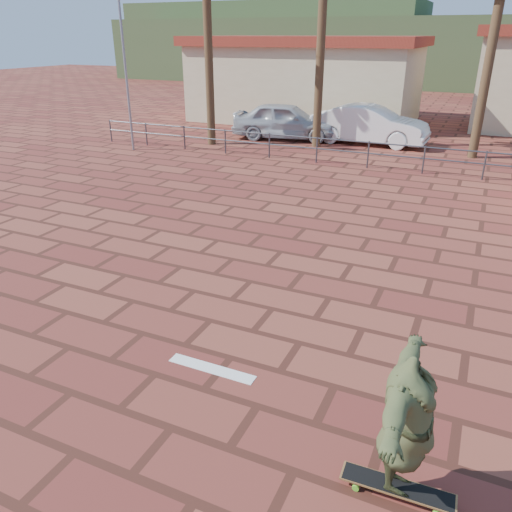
{
  "coord_description": "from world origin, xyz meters",
  "views": [
    {
      "loc": [
        3.87,
        -6.54,
        4.62
      ],
      "look_at": [
        0.32,
        1.25,
        0.8
      ],
      "focal_mm": 35.0,
      "sensor_mm": 36.0,
      "label": 1
    }
  ],
  "objects_px": {
    "car_silver": "(286,121)",
    "longboard": "(397,487)",
    "skateboarder": "(407,426)",
    "car_white": "(370,125)"
  },
  "relations": [
    {
      "from": "longboard",
      "to": "skateboarder",
      "type": "height_order",
      "value": "skateboarder"
    },
    {
      "from": "skateboarder",
      "to": "longboard",
      "type": "bearing_deg",
      "value": 62.09
    },
    {
      "from": "skateboarder",
      "to": "car_white",
      "type": "relative_size",
      "value": 0.4
    },
    {
      "from": "car_silver",
      "to": "car_white",
      "type": "distance_m",
      "value": 3.9
    },
    {
      "from": "longboard",
      "to": "car_silver",
      "type": "xyz_separation_m",
      "value": [
        -8.51,
        18.32,
        0.75
      ]
    },
    {
      "from": "car_silver",
      "to": "car_white",
      "type": "bearing_deg",
      "value": -93.3
    },
    {
      "from": "car_silver",
      "to": "longboard",
      "type": "bearing_deg",
      "value": -165.76
    },
    {
      "from": "longboard",
      "to": "car_white",
      "type": "distance_m",
      "value": 19.4
    },
    {
      "from": "skateboarder",
      "to": "car_white",
      "type": "height_order",
      "value": "skateboarder"
    },
    {
      "from": "longboard",
      "to": "car_white",
      "type": "relative_size",
      "value": 0.24
    }
  ]
}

